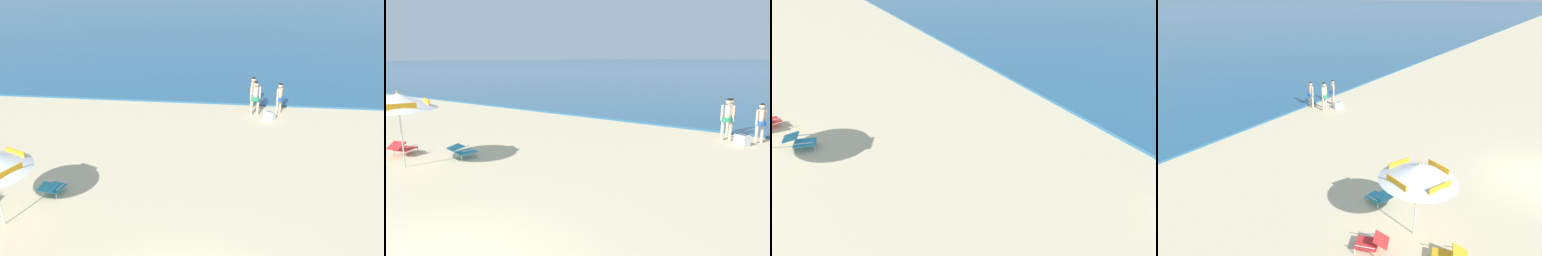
{
  "view_description": "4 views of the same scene",
  "coord_description": "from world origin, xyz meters",
  "views": [
    {
      "loc": [
        0.7,
        -5.22,
        6.95
      ],
      "look_at": [
        -0.78,
        8.14,
        0.93
      ],
      "focal_mm": 35.37,
      "sensor_mm": 36.0,
      "label": 1
    },
    {
      "loc": [
        4.34,
        -2.23,
        3.28
      ],
      "look_at": [
        -2.26,
        7.44,
        0.83
      ],
      "focal_mm": 31.4,
      "sensor_mm": 36.0,
      "label": 2
    },
    {
      "loc": [
        5.91,
        4.64,
        5.37
      ],
      "look_at": [
        -2.64,
        8.7,
        0.79
      ],
      "focal_mm": 35.2,
      "sensor_mm": 36.0,
      "label": 3
    },
    {
      "loc": [
        -13.17,
        -0.01,
        6.49
      ],
      "look_at": [
        -2.39,
        7.35,
        1.27
      ],
      "focal_mm": 31.09,
      "sensor_mm": 36.0,
      "label": 4
    }
  ],
  "objects": [
    {
      "name": "cooler_box",
      "position": [
        2.51,
        11.57,
        0.2
      ],
      "size": [
        0.6,
        0.55,
        0.43
      ],
      "color": "white",
      "rests_on": "ground"
    },
    {
      "name": "person_wading_in",
      "position": [
        1.76,
        13.08,
        0.94
      ],
      "size": [
        0.4,
        0.46,
        1.62
      ],
      "color": "beige",
      "rests_on": "ground"
    },
    {
      "name": "person_standing_beside",
      "position": [
        1.83,
        12.1,
        0.99
      ],
      "size": [
        0.51,
        0.42,
        1.71
      ],
      "color": "beige",
      "rests_on": "ground"
    },
    {
      "name": "lounge_chair_beside_umbrella",
      "position": [
        -4.87,
        4.47,
        0.28
      ],
      "size": [
        0.7,
        0.94,
        0.49
      ],
      "color": "teal",
      "rests_on": "ground"
    },
    {
      "name": "lounge_chair_facing_sea",
      "position": [
        -6.9,
        3.55,
        0.27
      ],
      "size": [
        0.8,
        1.01,
        0.52
      ],
      "color": "red",
      "rests_on": "ground"
    },
    {
      "name": "beach_umbrella_striped_main",
      "position": [
        -5.61,
        2.91,
        2.03
      ],
      "size": [
        2.76,
        2.76,
        2.33
      ],
      "color": "silver",
      "rests_on": "ground"
    },
    {
      "name": "person_standing_near_shore",
      "position": [
        2.99,
        12.34,
        0.92
      ],
      "size": [
        0.39,
        0.39,
        1.59
      ],
      "color": "beige",
      "rests_on": "ground"
    }
  ]
}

